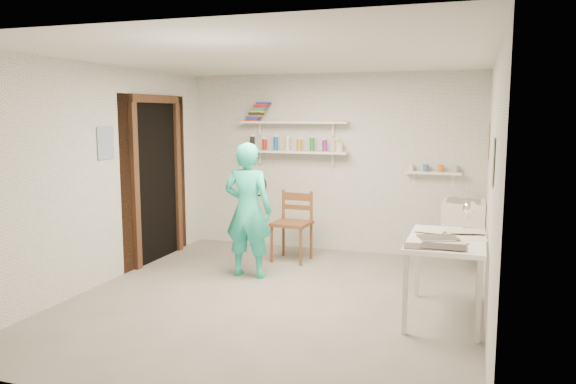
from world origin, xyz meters
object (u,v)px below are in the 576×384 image
(man, at_px, (248,210))
(wooden_chair, at_px, (292,224))
(work_table, at_px, (445,278))
(belfast_sink, at_px, (464,213))
(desk_lamp, at_px, (470,208))
(wall_clock, at_px, (255,185))

(man, relative_size, wooden_chair, 1.61)
(man, distance_m, work_table, 2.36)
(belfast_sink, xyz_separation_m, work_table, (-0.11, -1.66, -0.33))
(man, relative_size, work_table, 1.39)
(belfast_sink, xyz_separation_m, desk_lamp, (0.07, -1.21, 0.27))
(wall_clock, relative_size, wooden_chair, 0.29)
(belfast_sink, xyz_separation_m, wall_clock, (-2.33, -0.78, 0.33))
(wall_clock, relative_size, work_table, 0.25)
(man, xyz_separation_m, wooden_chair, (0.26, 0.81, -0.29))
(work_table, bearing_deg, man, 163.36)
(wooden_chair, distance_m, desk_lamp, 2.43)
(wall_clock, bearing_deg, work_table, -21.95)
(belfast_sink, xyz_separation_m, wooden_chair, (-2.07, -0.19, -0.22))
(wooden_chair, bearing_deg, work_table, -32.41)
(desk_lamp, bearing_deg, man, 174.87)
(man, relative_size, desk_lamp, 11.08)
(belfast_sink, distance_m, wooden_chair, 2.09)
(belfast_sink, relative_size, desk_lamp, 4.28)
(work_table, xyz_separation_m, desk_lamp, (0.18, 0.45, 0.59))
(work_table, height_order, desk_lamp, desk_lamp)
(man, bearing_deg, desk_lamp, 174.62)
(belfast_sink, xyz_separation_m, man, (-2.33, -1.00, 0.08))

